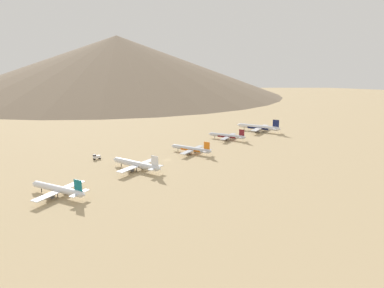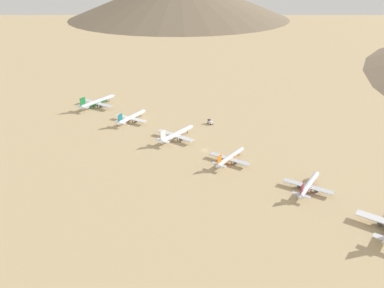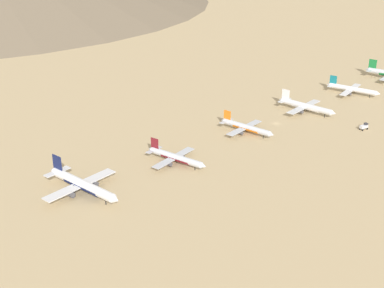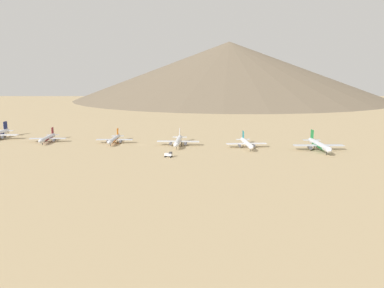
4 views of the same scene
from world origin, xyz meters
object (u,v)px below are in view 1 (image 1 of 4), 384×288
Objects in this scene: service_truck at (96,157)px; parked_jet_2 at (191,149)px; parked_jet_1 at (227,136)px; parked_jet_3 at (137,164)px; parked_jet_4 at (58,189)px; parked_jet_0 at (259,127)px.

parked_jet_2 is at bearing -130.27° from service_truck.
parked_jet_2 is 6.78× the size of service_truck.
parked_jet_3 is (3.11, 113.29, 0.43)m from parked_jet_1.
parked_jet_3 reaches higher than parked_jet_1.
parked_jet_3 reaches higher than parked_jet_4.
parked_jet_4 is at bearing 88.29° from parked_jet_1.
parked_jet_1 is 58.33m from parked_jet_2.
parked_jet_3 reaches higher than parked_jet_2.
parked_jet_3 is at bearing 86.40° from parked_jet_0.
parked_jet_0 is 111.10m from parked_jet_2.
parked_jet_0 reaches higher than parked_jet_4.
service_truck is at bearing -53.81° from parked_jet_4.
parked_jet_3 is at bearing 179.95° from service_truck.
parked_jet_1 is 0.96× the size of parked_jet_4.
parked_jet_3 is 7.63× the size of service_truck.
parked_jet_0 is 166.23m from parked_jet_3.
parked_jet_1 is 168.32m from parked_jet_4.
parked_jet_0 is at bearing -97.92° from parked_jet_1.
parked_jet_2 is (-1.28, 58.32, -0.02)m from parked_jet_1.
parked_jet_4 is 68.16m from service_truck.
parked_jet_2 is 110.11m from parked_jet_4.
parked_jet_3 is 42.19m from service_truck.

